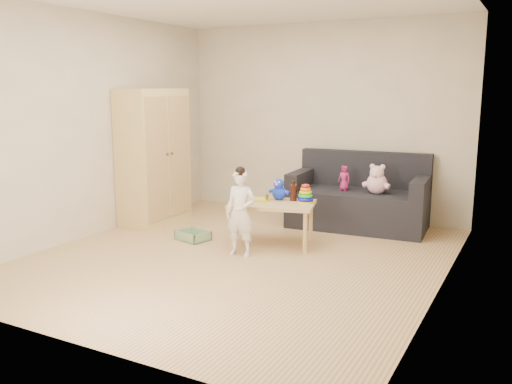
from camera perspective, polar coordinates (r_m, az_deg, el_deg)
The scene contains 13 objects.
room at distance 5.45m, azimuth -1.71°, elevation 6.34°, with size 4.50×4.50×4.50m.
wardrobe at distance 7.14m, azimuth -10.73°, elevation 3.70°, with size 0.48×0.96×1.73m, color #D2BE73.
sofa at distance 6.94m, azimuth 10.65°, elevation -1.78°, with size 1.67×0.84×0.47m, color black.
play_table at distance 6.06m, azimuth 1.71°, elevation -3.35°, with size 0.92×0.58×0.49m, color #E7D27E.
storage_bin at distance 6.34m, azimuth -6.65°, elevation -4.55°, with size 0.36×0.27×0.11m, color gray, non-canonical shape.
toddler at distance 5.64m, azimuth -1.63°, elevation -2.30°, with size 0.33×0.22×0.89m, color white.
pink_bear at distance 6.72m, azimuth 12.62°, elevation 1.12°, with size 0.27×0.23×0.30m, color #FFBBCD, non-canonical shape.
doll at distance 6.86m, azimuth 9.26°, elevation 1.44°, with size 0.16×0.11×0.31m, color #BB236C.
ring_stacker at distance 6.00m, azimuth 5.22°, elevation -0.36°, with size 0.18×0.18×0.21m.
brown_bottle at distance 6.10m, azimuth 3.97°, elevation -0.01°, with size 0.08×0.08×0.23m.
blue_plush at distance 6.13m, azimuth 2.46°, elevation 0.33°, with size 0.21×0.16×0.25m, color #1A3AF1, non-canonical shape.
wooden_figure at distance 6.03m, azimuth 1.17°, elevation -0.58°, with size 0.04×0.03×0.10m, color brown, non-canonical shape.
yellow_book at distance 6.11m, azimuth 0.55°, elevation -0.81°, with size 0.20×0.20×0.02m, color yellow.
Camera 1 is at (2.69, -4.72, 1.72)m, focal length 38.00 mm.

